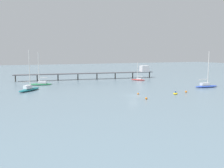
{
  "coord_description": "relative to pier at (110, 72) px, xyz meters",
  "views": [
    {
      "loc": [
        -32.68,
        -64.26,
        12.68
      ],
      "look_at": [
        0.0,
        16.47,
        1.5
      ],
      "focal_mm": 39.72,
      "sensor_mm": 36.0,
      "label": 1
    }
  ],
  "objects": [
    {
      "name": "mooring_buoy_far",
      "position": [
        7.19,
        -47.43,
        -3.11
      ],
      "size": [
        0.65,
        0.65,
        0.65
      ],
      "primitive_type": "sphere",
      "color": "orange",
      "rests_on": "ground_plane"
    },
    {
      "name": "mooring_buoy_near",
      "position": [
        -8.57,
        -44.95,
        -3.18
      ],
      "size": [
        0.53,
        0.53,
        0.53
      ],
      "primitive_type": "sphere",
      "color": "orange",
      "rests_on": "ground_plane"
    },
    {
      "name": "sailboat_green",
      "position": [
        -33.32,
        -11.2,
        -2.73
      ],
      "size": [
        9.29,
        4.97,
        12.8
      ],
      "color": "#287F4C",
      "rests_on": "ground_plane"
    },
    {
      "name": "sailboat_red",
      "position": [
        9.49,
        -11.16,
        -2.91
      ],
      "size": [
        5.61,
        6.13,
        8.05
      ],
      "color": "red",
      "rests_on": "ground_plane"
    },
    {
      "name": "ground_plane",
      "position": [
        -10.8,
        -45.97,
        -3.44
      ],
      "size": [
        400.0,
        400.0,
        0.0
      ],
      "primitive_type": "plane",
      "color": "slate"
    },
    {
      "name": "dinghy_yellow",
      "position": [
        2.48,
        -48.38,
        -3.23
      ],
      "size": [
        2.76,
        2.84,
        1.14
      ],
      "color": "yellow",
      "rests_on": "ground_plane"
    },
    {
      "name": "sailboat_teal",
      "position": [
        -38.58,
        -25.28,
        -2.61
      ],
      "size": [
        8.39,
        8.83,
        13.43
      ],
      "color": "#1E727A",
      "rests_on": "ground_plane"
    },
    {
      "name": "mooring_buoy_outer",
      "position": [
        -10.16,
        -52.64,
        -3.14
      ],
      "size": [
        0.61,
        0.61,
        0.61
      ],
      "primitive_type": "sphere",
      "color": "orange",
      "rests_on": "ground_plane"
    },
    {
      "name": "sailboat_blue",
      "position": [
        21.4,
        -40.77,
        -2.63
      ],
      "size": [
        9.48,
        2.76,
        13.02
      ],
      "color": "#2D4CB7",
      "rests_on": "ground_plane"
    },
    {
      "name": "pier",
      "position": [
        0.0,
        0.0,
        0.0
      ],
      "size": [
        65.37,
        10.04,
        6.06
      ],
      "color": "#4C4C51",
      "rests_on": "ground_plane"
    }
  ]
}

